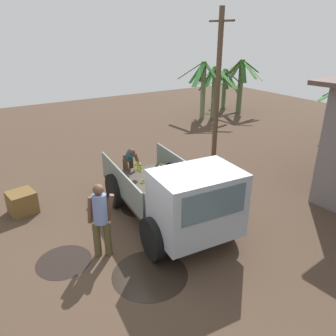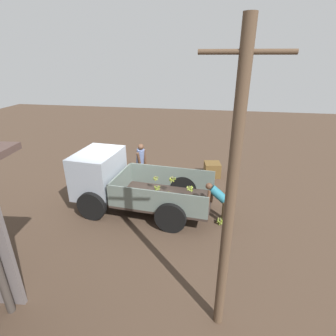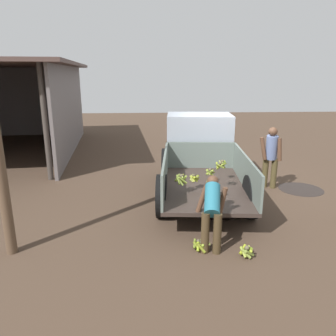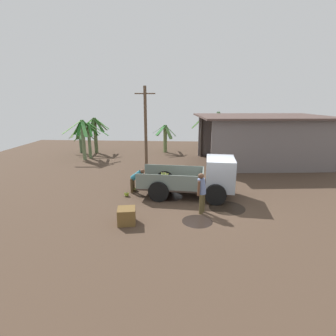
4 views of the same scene
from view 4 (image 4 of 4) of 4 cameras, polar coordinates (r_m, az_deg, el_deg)
ground at (r=12.43m, az=9.24°, el=-7.25°), size 36.00×36.00×0.00m
mud_patch_0 at (r=11.90m, az=12.70°, el=-8.45°), size 1.58×1.58×0.01m
mud_patch_1 at (r=10.49m, az=6.39°, el=-11.44°), size 1.19×1.19×0.01m
mud_patch_2 at (r=12.88m, az=0.39°, el=-6.24°), size 1.25×1.25×0.01m
cargo_truck at (r=12.72m, az=8.66°, el=-1.86°), size 4.69×2.47×1.94m
warehouse_shed at (r=20.45m, az=20.83°, el=7.89°), size 9.63×7.12×3.49m
utility_pole at (r=16.31m, az=-4.88°, el=8.20°), size 1.23×0.18×5.39m
banana_palm_0 at (r=21.80m, az=-16.72°, el=6.09°), size 2.71×2.08×2.85m
banana_palm_1 at (r=23.38m, az=-0.62°, el=6.61°), size 2.07×2.30×2.43m
banana_palm_2 at (r=26.75m, az=10.75°, el=8.41°), size 1.90×1.99×3.44m
banana_palm_3 at (r=24.41m, az=-18.53°, el=6.30°), size 2.27×2.39×2.45m
banana_palm_4 at (r=21.33m, az=-17.99°, el=6.26°), size 2.64×2.14×3.10m
banana_palm_5 at (r=25.27m, az=7.50°, el=7.68°), size 1.94×2.09×2.97m
banana_palm_6 at (r=23.93m, az=-15.53°, el=7.21°), size 2.51×2.30×3.08m
person_foreground_visitor at (r=10.92m, az=7.33°, el=-5.01°), size 0.47×0.62×1.71m
person_worker_loading at (r=13.27m, az=-6.90°, el=-2.30°), size 0.76×0.59×1.27m
banana_bunch_on_ground_0 at (r=13.70m, az=-7.01°, el=-4.56°), size 0.24×0.24×0.20m
banana_bunch_on_ground_1 at (r=13.66m, az=-7.41°, el=-4.57°), size 0.26×0.26×0.23m
banana_bunch_on_ground_2 at (r=13.03m, az=-9.01°, el=-5.62°), size 0.27×0.27×0.22m
wooden_crate_0 at (r=10.27m, az=-9.01°, el=-10.26°), size 0.77×0.77×0.61m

